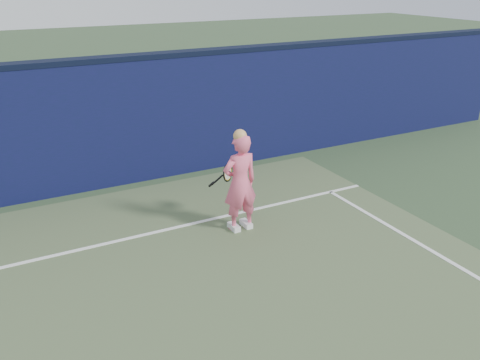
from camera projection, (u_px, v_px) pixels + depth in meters
backstop_wall at (51, 133)px, 9.67m from camera, size 24.00×0.40×2.50m
wall_cap at (41, 64)px, 9.18m from camera, size 24.00×0.42×0.10m
player at (240, 182)px, 8.42m from camera, size 0.63×0.42×1.77m
racket at (226, 174)px, 8.83m from camera, size 0.58×0.28×0.33m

